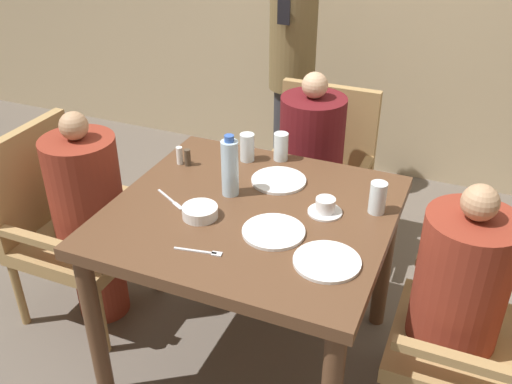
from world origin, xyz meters
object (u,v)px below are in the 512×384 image
at_px(diner_in_far_chair, 310,173).
at_px(glass_tall_near, 281,147).
at_px(plate_main_right, 274,232).
at_px(bowl_small, 200,212).
at_px(chair_left_side, 66,220).
at_px(chair_far_side, 318,172).
at_px(teacup_with_saucer, 325,207).
at_px(glass_tall_far, 247,147).
at_px(plate_main_left, 327,261).
at_px(glass_tall_mid, 378,198).
at_px(diner_in_left_chair, 90,218).
at_px(chair_right_side, 495,334).
at_px(plate_dessert_center, 279,180).
at_px(diner_in_right_chair, 455,311).
at_px(standing_host, 292,70).
at_px(water_bottle, 230,167).

bearing_deg(diner_in_far_chair, glass_tall_near, -97.54).
xyz_separation_m(plate_main_right, bowl_small, (-0.29, -0.01, 0.02)).
distance_m(chair_left_side, chair_far_side, 1.31).
bearing_deg(teacup_with_saucer, chair_left_side, -175.95).
relative_size(diner_in_far_chair, glass_tall_far, 8.64).
height_order(plate_main_left, glass_tall_mid, glass_tall_mid).
xyz_separation_m(diner_in_left_chair, plate_main_right, (0.93, -0.11, 0.25)).
bearing_deg(plate_main_left, chair_right_side, 19.94).
bearing_deg(diner_in_far_chair, diner_in_left_chair, -136.23).
distance_m(plate_main_left, plate_dessert_center, 0.57).
bearing_deg(chair_right_side, chair_far_side, 136.04).
distance_m(chair_left_side, bowl_small, 0.85).
height_order(plate_dessert_center, glass_tall_mid, glass_tall_mid).
xyz_separation_m(chair_right_side, diner_in_right_chair, (-0.15, 0.00, 0.06)).
relative_size(chair_far_side, plate_dessert_center, 4.02).
xyz_separation_m(diner_in_left_chair, diner_in_right_chair, (1.59, 0.00, 0.00)).
xyz_separation_m(diner_in_right_chair, standing_host, (-1.13, 1.39, 0.32)).
xyz_separation_m(chair_left_side, diner_in_far_chair, (0.94, 0.76, 0.07)).
distance_m(diner_in_far_chair, diner_in_right_chair, 1.10).
distance_m(diner_in_left_chair, diner_in_right_chair, 1.59).
bearing_deg(teacup_with_saucer, glass_tall_mid, 25.06).
height_order(diner_in_right_chair, plate_dessert_center, diner_in_right_chair).
bearing_deg(standing_host, glass_tall_near, -73.08).
xyz_separation_m(water_bottle, glass_tall_mid, (0.57, 0.09, -0.06)).
height_order(teacup_with_saucer, glass_tall_mid, glass_tall_mid).
height_order(chair_far_side, chair_right_side, same).
distance_m(chair_right_side, plate_main_left, 0.68).
bearing_deg(water_bottle, chair_far_side, 81.62).
relative_size(teacup_with_saucer, glass_tall_mid, 1.05).
distance_m(diner_in_right_chair, teacup_with_saucer, 0.59).
distance_m(diner_in_right_chair, plate_dessert_center, 0.85).
relative_size(diner_in_far_chair, glass_tall_mid, 8.64).
distance_m(chair_far_side, diner_in_right_chair, 1.21).
relative_size(chair_far_side, plate_main_left, 4.02).
distance_m(teacup_with_saucer, glass_tall_mid, 0.20).
height_order(plate_main_left, bowl_small, bowl_small).
bearing_deg(glass_tall_near, standing_host, 106.92).
height_order(diner_in_left_chair, chair_right_side, diner_in_left_chair).
xyz_separation_m(chair_right_side, plate_main_right, (-0.80, -0.11, 0.30)).
bearing_deg(chair_left_side, diner_in_far_chair, 38.95).
bearing_deg(diner_in_right_chair, glass_tall_near, 152.49).
xyz_separation_m(diner_in_far_chair, diner_in_right_chair, (0.79, -0.76, -0.01)).
xyz_separation_m(plate_dessert_center, teacup_with_saucer, (0.25, -0.16, 0.02)).
bearing_deg(water_bottle, plate_main_right, -36.34).
relative_size(chair_left_side, glass_tall_far, 7.32).
bearing_deg(teacup_with_saucer, water_bottle, -178.70).
height_order(water_bottle, glass_tall_mid, water_bottle).
bearing_deg(chair_right_side, standing_host, 132.54).
relative_size(chair_far_side, standing_host, 0.57).
relative_size(standing_host, plate_dessert_center, 7.00).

